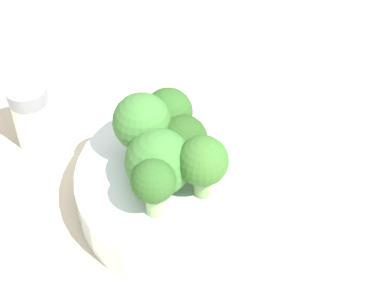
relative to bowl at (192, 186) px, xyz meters
The scene contains 10 objects.
ground_plane 0.02m from the bowl, ahead, with size 3.00×3.00×0.00m, color beige.
bowl is the anchor object (origin of this frame).
broccoli_floret_0 0.04m from the bowl, 44.62° to the left, with size 0.04×0.04×0.05m.
broccoli_floret_1 0.06m from the bowl, 150.99° to the right, with size 0.04×0.04×0.06m.
broccoli_floret_2 0.07m from the bowl, 155.07° to the left, with size 0.03×0.03×0.05m.
broccoli_floret_3 0.07m from the bowl, 75.80° to the left, with size 0.05×0.05×0.06m.
broccoli_floret_4 0.05m from the bowl, 129.97° to the left, with size 0.05×0.05×0.05m.
broccoli_floret_5 0.06m from the bowl, 37.51° to the left, with size 0.04×0.04×0.05m.
pepper_shaker 0.16m from the bowl, 72.05° to the left, with size 0.04×0.04×0.06m.
almond_crumb_0 0.12m from the bowl, 48.33° to the left, with size 0.01×0.01×0.01m, color #AD7F4C.
Camera 1 is at (-0.36, -0.06, 0.42)m, focal length 60.00 mm.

